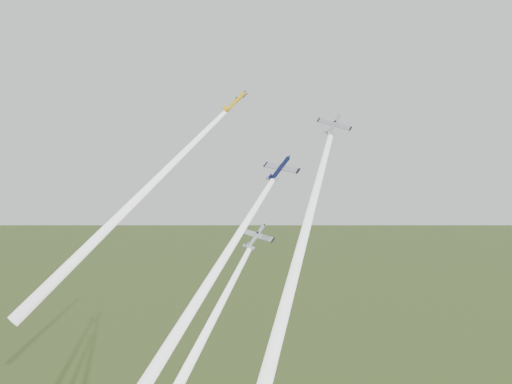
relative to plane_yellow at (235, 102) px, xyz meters
The scene contains 8 objects.
plane_yellow is the anchor object (origin of this frame).
smoke_trail_yellow 34.41m from the plane_yellow, 112.71° to the right, with size 2.59×2.59×62.43m, color white, non-canonical shape.
plane_navy 25.27m from the plane_yellow, 23.34° to the right, with size 8.40×8.33×1.32m, color #0C1139, non-canonical shape.
smoke_trail_navy 52.85m from the plane_yellow, 59.04° to the right, with size 2.59×2.59×59.23m, color white, non-canonical shape.
plane_silver_right 32.53m from the plane_yellow, 13.83° to the right, with size 6.66×6.61×1.04m, color #A5ACB3, non-canonical shape.
smoke_trail_silver_right 63.56m from the plane_yellow, 41.10° to the right, with size 2.59×2.59×73.59m, color white, non-canonical shape.
plane_silver_low 36.28m from the plane_yellow, 39.22° to the right, with size 7.36×7.31×1.15m, color #ABB3B9, non-canonical shape.
smoke_trail_silver_low 65.98m from the plane_yellow, 61.35° to the right, with size 2.59×2.59×57.83m, color white, non-canonical shape.
Camera 1 is at (79.43, -103.85, 97.80)m, focal length 45.00 mm.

